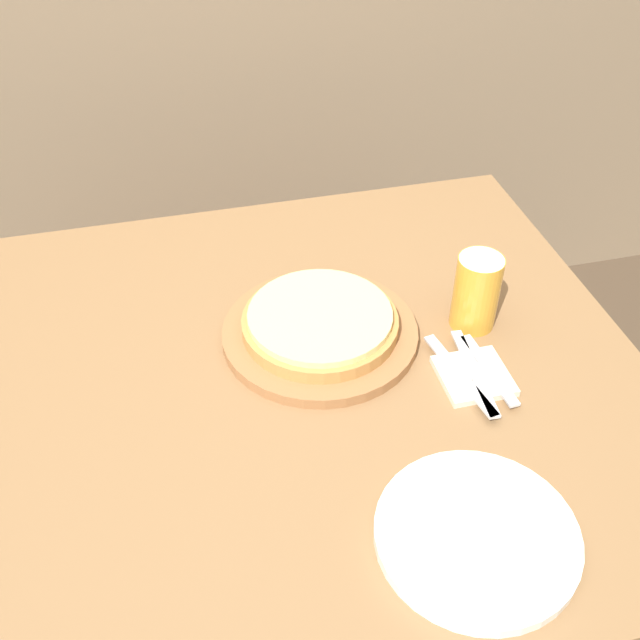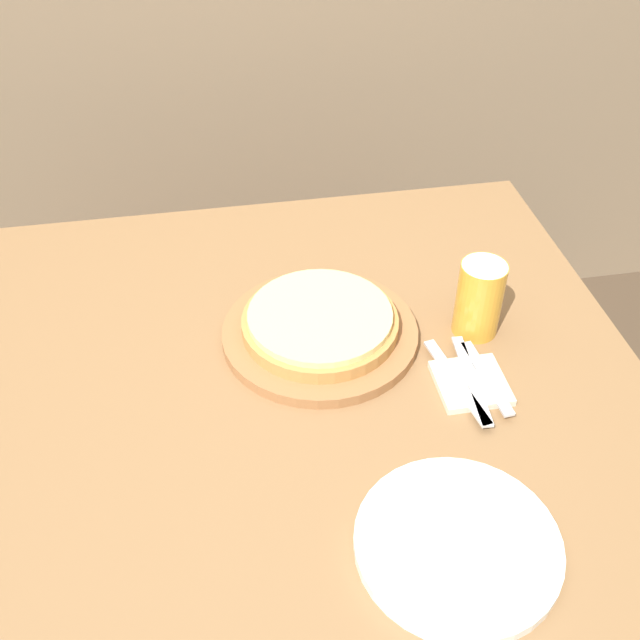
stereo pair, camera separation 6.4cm
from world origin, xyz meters
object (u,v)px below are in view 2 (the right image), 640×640
object	(u,v)px
beer_glass	(480,296)
dinner_plate	(457,544)
dinner_knife	(472,379)
spoon	(487,377)
fork	(456,381)
pizza_on_board	(320,327)

from	to	relation	value
beer_glass	dinner_plate	size ratio (longest dim) A/B	0.51
dinner_knife	spoon	size ratio (longest dim) A/B	1.17
dinner_plate	fork	world-z (taller)	dinner_plate
dinner_plate	spoon	world-z (taller)	dinner_plate
pizza_on_board	spoon	world-z (taller)	pizza_on_board
beer_glass	pizza_on_board	bearing A→B (deg)	174.58
pizza_on_board	dinner_knife	world-z (taller)	pizza_on_board
dinner_plate	spoon	bearing A→B (deg)	63.62
pizza_on_board	dinner_knife	size ratio (longest dim) A/B	1.68
spoon	pizza_on_board	bearing A→B (deg)	147.34
dinner_plate	spoon	xyz separation A→B (m)	(0.14, 0.28, 0.01)
beer_glass	fork	xyz separation A→B (m)	(-0.08, -0.13, -0.06)
fork	dinner_plate	bearing A→B (deg)	-107.56
dinner_plate	dinner_knife	world-z (taller)	dinner_plate
fork	dinner_knife	xyz separation A→B (m)	(0.03, 0.00, 0.00)
pizza_on_board	dinner_knife	distance (m)	0.27
beer_glass	spoon	bearing A→B (deg)	-100.92
pizza_on_board	spoon	size ratio (longest dim) A/B	1.97
pizza_on_board	dinner_knife	bearing A→B (deg)	-35.56
pizza_on_board	fork	bearing A→B (deg)	-38.93
dinner_plate	fork	distance (m)	0.29
fork	dinner_knife	world-z (taller)	same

